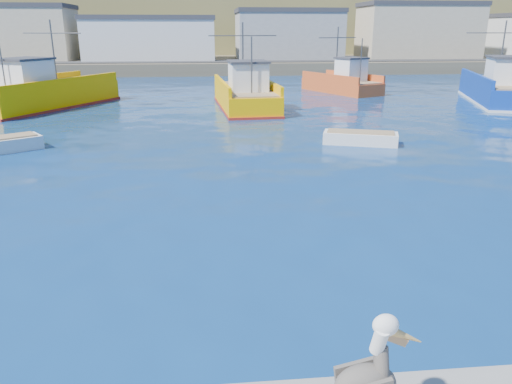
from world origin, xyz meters
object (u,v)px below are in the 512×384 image
(trawler_yellow_a, at_px, (44,93))
(boat_orange, at_px, (343,82))
(skiff_mid, at_px, (360,139))
(pelican, at_px, (369,376))
(trawler_blue, at_px, (501,89))
(trawler_yellow_b, at_px, (246,95))

(trawler_yellow_a, relative_size, boat_orange, 1.44)
(skiff_mid, bearing_deg, boat_orange, 77.20)
(pelican, bearing_deg, trawler_blue, 56.78)
(boat_orange, bearing_deg, trawler_yellow_b, -138.85)
(skiff_mid, xyz_separation_m, pelican, (-6.07, -20.11, 0.96))
(trawler_yellow_a, bearing_deg, pelican, -67.14)
(trawler_yellow_b, bearing_deg, boat_orange, 41.15)
(trawler_yellow_b, relative_size, pelican, 6.71)
(trawler_yellow_a, distance_m, trawler_blue, 37.50)
(skiff_mid, bearing_deg, pelican, -106.79)
(trawler_yellow_a, height_order, skiff_mid, trawler_yellow_a)
(boat_orange, bearing_deg, trawler_yellow_a, -164.67)
(boat_orange, xyz_separation_m, skiff_mid, (-5.07, -22.34, -0.77))
(trawler_yellow_b, bearing_deg, skiff_mid, -68.87)
(trawler_blue, bearing_deg, boat_orange, 145.24)
(boat_orange, distance_m, skiff_mid, 22.93)
(boat_orange, relative_size, pelican, 5.36)
(trawler_blue, height_order, boat_orange, trawler_blue)
(trawler_yellow_a, relative_size, trawler_yellow_b, 1.15)
(trawler_yellow_a, xyz_separation_m, pelican, (14.89, -35.32, 0.11))
(pelican, bearing_deg, boat_orange, 75.30)
(trawler_yellow_a, distance_m, skiff_mid, 25.91)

